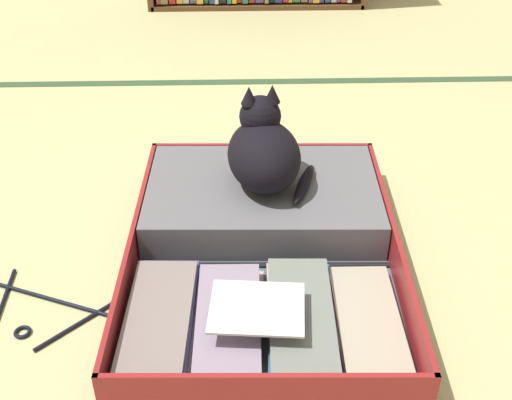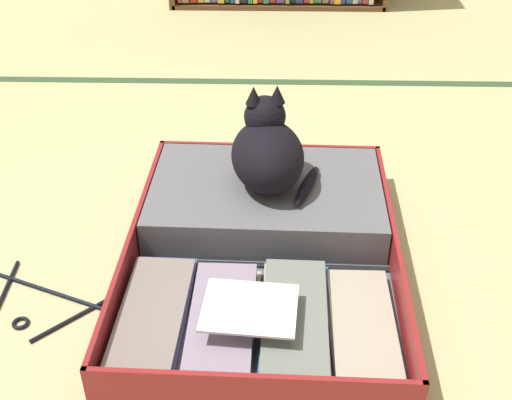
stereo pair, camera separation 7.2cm
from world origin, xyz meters
name	(u,v)px [view 1 (the left image)]	position (x,y,z in m)	size (l,w,h in m)	color
ground_plane	(212,276)	(0.00, 0.00, 0.00)	(10.00, 10.00, 0.00)	tan
tatami_border	(220,82)	(0.00, 1.21, 0.00)	(4.80, 0.05, 0.00)	#324A2D
open_suitcase	(261,237)	(0.13, 0.09, 0.05)	(0.71, 0.94, 0.12)	maroon
black_cat	(264,151)	(0.14, 0.26, 0.22)	(0.27, 0.30, 0.27)	black
clothes_hanger	(43,310)	(-0.41, -0.12, 0.01)	(0.41, 0.29, 0.01)	black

